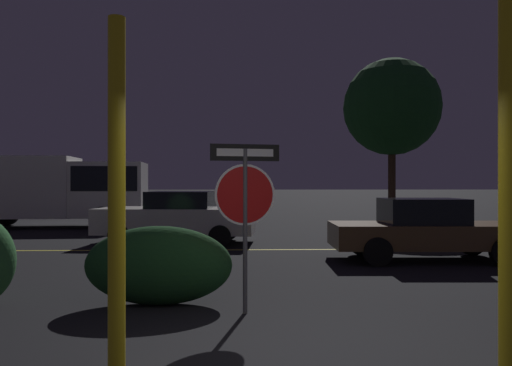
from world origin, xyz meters
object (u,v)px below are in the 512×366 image
passing_car_3 (427,230)px  passing_car_2 (178,217)px  yellow_pole_left (117,197)px  yellow_pole_right (509,184)px  tree_0 (392,107)px  hedge_bush_2 (159,265)px  stop_sign (245,194)px  delivery_truck (56,187)px

passing_car_3 → passing_car_2: bearing=-117.8°
yellow_pole_left → yellow_pole_right: bearing=-3.6°
yellow_pole_left → tree_0: 18.72m
hedge_bush_2 → passing_car_3: (5.25, 3.87, 0.13)m
yellow_pole_right → passing_car_3: yellow_pole_right is taller
passing_car_3 → yellow_pole_right: bearing=-13.5°
hedge_bush_2 → yellow_pole_right: bearing=-39.4°
stop_sign → yellow_pole_right: bearing=-57.9°
hedge_bush_2 → delivery_truck: size_ratio=0.29×
yellow_pole_right → hedge_bush_2: 4.60m
yellow_pole_left → passing_car_3: yellow_pole_left is taller
passing_car_2 → tree_0: tree_0 is taller
yellow_pole_right → passing_car_3: (1.81, 6.71, -1.02)m
hedge_bush_2 → tree_0: (7.61, 14.18, 4.41)m
stop_sign → passing_car_3: size_ratio=0.51×
passing_car_3 → tree_0: tree_0 is taller
hedge_bush_2 → passing_car_2: passing_car_2 is taller
yellow_pole_left → delivery_truck: yellow_pole_left is taller
yellow_pole_right → hedge_bush_2: yellow_pole_right is taller
passing_car_3 → yellow_pole_left: bearing=-37.0°
yellow_pole_left → delivery_truck: bearing=111.9°
stop_sign → yellow_pole_left: bearing=-129.8°
delivery_truck → tree_0: tree_0 is taller
delivery_truck → stop_sign: bearing=25.3°
passing_car_2 → passing_car_3: (5.91, -3.34, -0.06)m
yellow_pole_left → hedge_bush_2: yellow_pole_left is taller
yellow_pole_right → passing_car_2: bearing=112.2°
delivery_truck → yellow_pole_right: bearing=27.8°
yellow_pole_left → tree_0: size_ratio=0.45×
passing_car_2 → passing_car_3: passing_car_2 is taller
yellow_pole_right → tree_0: (4.17, 17.01, 3.27)m
hedge_bush_2 → passing_car_2: size_ratio=0.45×
passing_car_3 → hedge_bush_2: bearing=-52.0°
yellow_pole_right → passing_car_2: 10.89m
hedge_bush_2 → tree_0: 16.69m
yellow_pole_left → yellow_pole_right: (3.38, -0.21, 0.11)m
yellow_pole_right → delivery_truck: 18.03m
yellow_pole_right → delivery_truck: yellow_pole_right is taller
yellow_pole_left → hedge_bush_2: size_ratio=1.53×
yellow_pole_left → delivery_truck: (-6.09, 15.13, -0.04)m
yellow_pole_right → passing_car_2: (-4.10, 10.04, -0.95)m
delivery_truck → tree_0: size_ratio=1.02×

